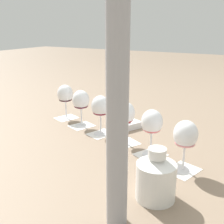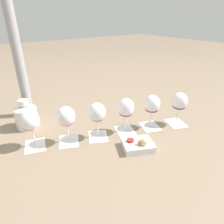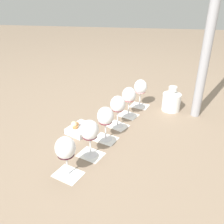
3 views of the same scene
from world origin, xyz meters
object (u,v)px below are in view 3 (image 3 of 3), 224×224
Objects in this scene: wine_glass_2 at (118,106)px; wine_glass_1 at (129,96)px; wine_glass_0 at (141,88)px; snack_dish at (80,128)px; ceramic_vase at (171,100)px; wine_glass_3 at (105,118)px; wine_glass_4 at (90,132)px; umbrella_pole at (211,25)px; wine_glass_5 at (65,149)px.

wine_glass_1 is at bearing 160.71° from wine_glass_2.
wine_glass_0 is 0.49m from snack_dish.
ceramic_vase is at bearing 129.56° from wine_glass_2.
wine_glass_2 reaches higher than ceramic_vase.
wine_glass_0 is 0.30m from wine_glass_2.
wine_glass_3 reaches higher than snack_dish.
ceramic_vase is (-0.25, 0.31, -0.06)m from wine_glass_2.
wine_glass_0 is 1.00× the size of wine_glass_1.
umbrella_pole reaches higher than wine_glass_4.
wine_glass_2 is 0.15m from wine_glass_3.
wine_glass_5 is 0.35m from snack_dish.
wine_glass_2 is at bearing 163.97° from wine_glass_3.
wine_glass_3 and wine_glass_5 have the same top height.
wine_glass_2 and wine_glass_3 have the same top height.
wine_glass_3 is at bearing 159.28° from wine_glass_5.
wine_glass_5 is (0.14, -0.06, 0.00)m from wine_glass_4.
wine_glass_1 and wine_glass_2 have the same top height.
wine_glass_4 is at bearing -19.12° from wine_glass_0.
wine_glass_3 and wine_glass_4 have the same top height.
wine_glass_2 is 0.30m from wine_glass_4.
wine_glass_0 is 0.53m from umbrella_pole.
umbrella_pole is at bearing 125.25° from wine_glass_3.
wine_glass_3 is at bearing -54.75° from umbrella_pole.
wine_glass_1 reaches higher than ceramic_vase.
wine_glass_1 is 1.00× the size of wine_glass_5.
wine_glass_2 is at bearing 116.02° from snack_dish.
umbrella_pole is (-0.07, 0.40, 0.40)m from wine_glass_1.
wine_glass_0 is 1.14× the size of ceramic_vase.
wine_glass_0 is 0.21m from ceramic_vase.
snack_dish is at bearing -46.20° from wine_glass_1.
wine_glass_2 is 1.00× the size of wine_glass_5.
wine_glass_4 is at bearing -17.78° from wine_glass_1.
wine_glass_5 is (0.43, -0.15, 0.00)m from wine_glass_2.
wine_glass_2 and wine_glass_5 have the same top height.
ceramic_vase is 0.61m from snack_dish.
wine_glass_5 is at bearing -19.97° from wine_glass_0.
wine_glass_4 is (0.56, -0.20, -0.00)m from wine_glass_0.
wine_glass_3 is 0.15m from wine_glass_4.
wine_glass_4 is at bearing -18.06° from wine_glass_3.
wine_glass_2 is 1.00× the size of wine_glass_3.
ceramic_vase is (-0.12, 0.26, -0.06)m from wine_glass_1.
wine_glass_3 is 0.73m from umbrella_pole.
wine_glass_1 is 1.00× the size of wine_glass_2.
wine_glass_1 is 1.07× the size of snack_dish.
wine_glass_1 is 0.60m from wine_glass_5.
snack_dish is at bearing -55.17° from ceramic_vase.
wine_glass_4 is (0.28, -0.09, 0.00)m from wine_glass_2.
wine_glass_0 is at bearing 160.54° from wine_glass_3.
wine_glass_3 is at bearing 161.94° from wine_glass_4.
wine_glass_0 is 0.75m from wine_glass_5.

